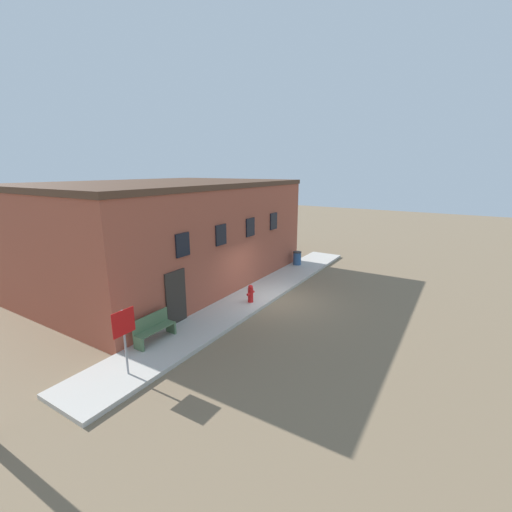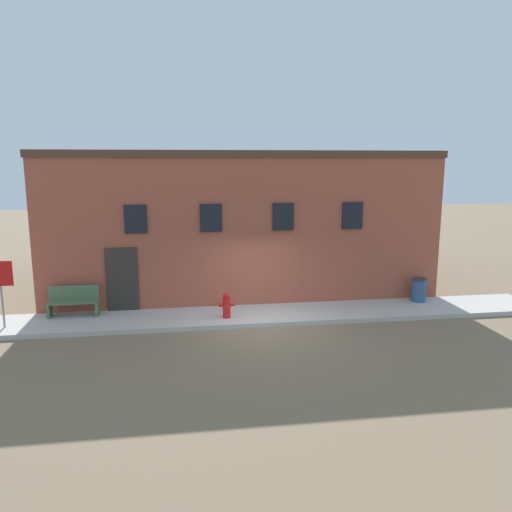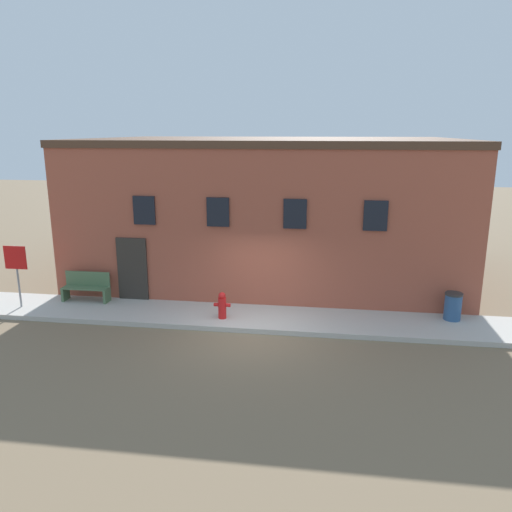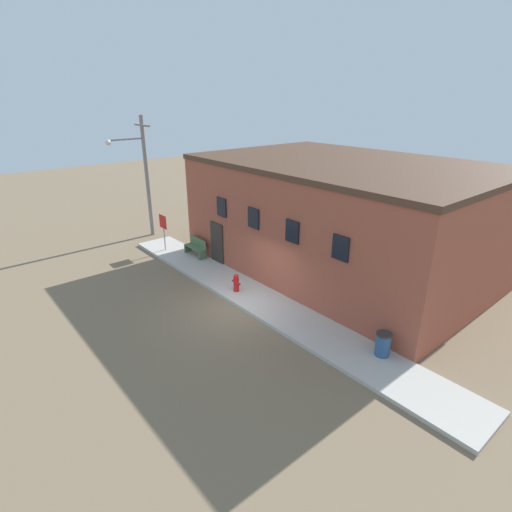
{
  "view_description": "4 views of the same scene",
  "coord_description": "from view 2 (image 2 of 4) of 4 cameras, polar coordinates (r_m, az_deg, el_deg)",
  "views": [
    {
      "loc": [
        -12.99,
        -6.94,
        5.86
      ],
      "look_at": [
        -0.06,
        1.01,
        2.0
      ],
      "focal_mm": 24.0,
      "sensor_mm": 36.0,
      "label": 1
    },
    {
      "loc": [
        -2.3,
        -14.03,
        4.9
      ],
      "look_at": [
        -0.06,
        1.01,
        2.0
      ],
      "focal_mm": 35.0,
      "sensor_mm": 36.0,
      "label": 2
    },
    {
      "loc": [
        1.95,
        -12.87,
        5.55
      ],
      "look_at": [
        -0.06,
        1.01,
        2.0
      ],
      "focal_mm": 35.0,
      "sensor_mm": 36.0,
      "label": 3
    },
    {
      "loc": [
        11.38,
        -8.59,
        8.03
      ],
      "look_at": [
        -0.06,
        1.01,
        2.0
      ],
      "focal_mm": 28.0,
      "sensor_mm": 36.0,
      "label": 4
    }
  ],
  "objects": [
    {
      "name": "brick_building",
      "position": [
        20.82,
        -2.64,
        4.51
      ],
      "size": [
        13.63,
        9.22,
        5.24
      ],
      "color": "#9E4C38",
      "rests_on": "ground"
    },
    {
      "name": "bench",
      "position": [
        16.59,
        -20.12,
        -4.91
      ],
      "size": [
        1.51,
        0.44,
        0.94
      ],
      "color": "#4C6B47",
      "rests_on": "sidewalk"
    },
    {
      "name": "ground_plane",
      "position": [
        15.04,
        0.79,
        -8.21
      ],
      "size": [
        80.0,
        80.0,
        0.0
      ],
      "primitive_type": "plane",
      "color": "#7A664C"
    },
    {
      "name": "stop_sign",
      "position": [
        16.02,
        -27.21,
        -2.58
      ],
      "size": [
        0.73,
        0.06,
        1.96
      ],
      "color": "gray",
      "rests_on": "sidewalk"
    },
    {
      "name": "fire_hydrant",
      "position": [
        15.41,
        -3.38,
        -5.63
      ],
      "size": [
        0.5,
        0.24,
        0.8
      ],
      "color": "red",
      "rests_on": "sidewalk"
    },
    {
      "name": "sidewalk",
      "position": [
        15.96,
        0.21,
        -6.8
      ],
      "size": [
        18.76,
        2.01,
        0.15
      ],
      "color": "#BCB7AD",
      "rests_on": "ground"
    },
    {
      "name": "trash_bin",
      "position": [
        18.04,
        18.09,
        -3.68
      ],
      "size": [
        0.51,
        0.51,
        0.81
      ],
      "color": "#2D517F",
      "rests_on": "sidewalk"
    }
  ]
}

